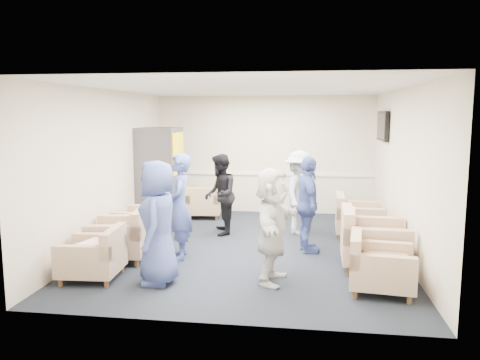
# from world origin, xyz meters

# --- Properties ---
(floor) EXTENTS (6.00, 6.00, 0.00)m
(floor) POSITION_xyz_m (0.00, 0.00, 0.00)
(floor) COLOR black
(floor) RESTS_ON ground
(ceiling) EXTENTS (6.00, 6.00, 0.00)m
(ceiling) POSITION_xyz_m (0.00, 0.00, 2.70)
(ceiling) COLOR silver
(ceiling) RESTS_ON back_wall
(back_wall) EXTENTS (5.00, 0.02, 2.70)m
(back_wall) POSITION_xyz_m (0.00, 3.00, 1.35)
(back_wall) COLOR beige
(back_wall) RESTS_ON floor
(front_wall) EXTENTS (5.00, 0.02, 2.70)m
(front_wall) POSITION_xyz_m (0.00, -3.00, 1.35)
(front_wall) COLOR beige
(front_wall) RESTS_ON floor
(left_wall) EXTENTS (0.02, 6.00, 2.70)m
(left_wall) POSITION_xyz_m (-2.50, 0.00, 1.35)
(left_wall) COLOR beige
(left_wall) RESTS_ON floor
(right_wall) EXTENTS (0.02, 6.00, 2.70)m
(right_wall) POSITION_xyz_m (2.50, 0.00, 1.35)
(right_wall) COLOR beige
(right_wall) RESTS_ON floor
(chair_rail) EXTENTS (4.98, 0.04, 0.06)m
(chair_rail) POSITION_xyz_m (0.00, 2.98, 0.90)
(chair_rail) COLOR silver
(chair_rail) RESTS_ON back_wall
(tv) EXTENTS (0.10, 1.00, 0.58)m
(tv) POSITION_xyz_m (2.44, 1.80, 2.05)
(tv) COLOR black
(tv) RESTS_ON right_wall
(armchair_left_near) EXTENTS (0.82, 0.82, 0.62)m
(armchair_left_near) POSITION_xyz_m (-1.93, -1.83, 0.31)
(armchair_left_near) COLOR tan
(armchair_left_near) RESTS_ON floor
(armchair_left_mid) EXTENTS (0.96, 0.96, 0.69)m
(armchair_left_mid) POSITION_xyz_m (-1.89, -0.94, 0.35)
(armchair_left_mid) COLOR tan
(armchair_left_mid) RESTS_ON floor
(armchair_left_far) EXTENTS (0.87, 0.87, 0.65)m
(armchair_left_far) POSITION_xyz_m (-1.91, 0.13, 0.32)
(armchair_left_far) COLOR tan
(armchair_left_far) RESTS_ON floor
(armchair_right_near) EXTENTS (0.88, 0.88, 0.64)m
(armchair_right_near) POSITION_xyz_m (1.87, -1.77, 0.32)
(armchair_right_near) COLOR tan
(armchair_right_near) RESTS_ON floor
(armchair_right_midnear) EXTENTS (0.98, 0.98, 0.76)m
(armchair_right_midnear) POSITION_xyz_m (1.90, -0.83, 0.38)
(armchair_right_midnear) COLOR tan
(armchair_right_midnear) RESTS_ON floor
(armchair_right_midfar) EXTENTS (0.84, 0.84, 0.60)m
(armchair_right_midfar) POSITION_xyz_m (1.96, -0.09, 0.30)
(armchair_right_midfar) COLOR tan
(armchair_right_midfar) RESTS_ON floor
(armchair_right_far) EXTENTS (0.87, 0.87, 0.67)m
(armchair_right_far) POSITION_xyz_m (1.89, 1.01, 0.33)
(armchair_right_far) COLOR tan
(armchair_right_far) RESTS_ON floor
(armchair_corner) EXTENTS (0.82, 0.82, 0.60)m
(armchair_corner) POSITION_xyz_m (-1.28, 2.21, 0.30)
(armchair_corner) COLOR tan
(armchair_corner) RESTS_ON floor
(vending_machine) EXTENTS (0.81, 0.95, 2.00)m
(vending_machine) POSITION_xyz_m (-2.09, 1.69, 1.00)
(vending_machine) COLOR #4F4F56
(vending_machine) RESTS_ON floor
(backpack) EXTENTS (0.30, 0.22, 0.51)m
(backpack) POSITION_xyz_m (-1.57, -0.29, 0.26)
(backpack) COLOR black
(backpack) RESTS_ON floor
(pillow) EXTENTS (0.42, 0.49, 0.12)m
(pillow) POSITION_xyz_m (-1.94, -1.84, 0.47)
(pillow) COLOR white
(pillow) RESTS_ON armchair_left_near
(person_front_left) EXTENTS (0.63, 0.88, 1.67)m
(person_front_left) POSITION_xyz_m (-1.01, -1.86, 0.84)
(person_front_left) COLOR #3C4E92
(person_front_left) RESTS_ON floor
(person_mid_left) EXTENTS (0.52, 0.68, 1.67)m
(person_mid_left) POSITION_xyz_m (-1.02, -0.74, 0.83)
(person_mid_left) COLOR #3C4E92
(person_mid_left) RESTS_ON floor
(person_back_left) EXTENTS (0.71, 0.84, 1.54)m
(person_back_left) POSITION_xyz_m (-0.65, 0.82, 0.77)
(person_back_left) COLOR black
(person_back_left) RESTS_ON floor
(person_back_right) EXTENTS (0.77, 1.12, 1.60)m
(person_back_right) POSITION_xyz_m (0.83, 1.10, 0.80)
(person_back_right) COLOR silver
(person_back_right) RESTS_ON floor
(person_mid_right) EXTENTS (0.57, 0.99, 1.59)m
(person_mid_right) POSITION_xyz_m (0.99, -0.12, 0.80)
(person_mid_right) COLOR #3C4E92
(person_mid_right) RESTS_ON floor
(person_front_right) EXTENTS (0.67, 1.51, 1.58)m
(person_front_right) POSITION_xyz_m (0.51, -1.62, 0.79)
(person_front_right) COLOR silver
(person_front_right) RESTS_ON floor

